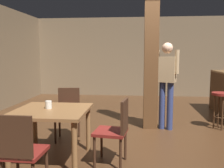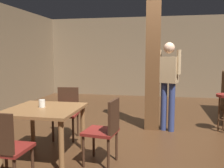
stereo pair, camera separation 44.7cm
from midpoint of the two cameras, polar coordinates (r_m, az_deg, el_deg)
The scene contains 10 objects.
ground_plane at distance 4.76m, azimuth 7.02°, elevation -11.52°, with size 10.80×10.80×0.00m, color #422816.
wall_back at distance 9.02m, azimuth 6.55°, elevation 6.14°, with size 8.00×0.10×2.80m, color #756047.
pillar at distance 5.03m, azimuth 6.44°, elevation 5.69°, with size 0.28×0.28×2.80m, color brown.
dining_table at distance 3.64m, azimuth -17.14°, elevation -7.35°, with size 1.00×1.00×0.74m.
chair_east at distance 3.39m, azimuth -2.91°, elevation -10.10°, with size 0.47×0.47×0.89m.
chair_north at distance 4.49m, azimuth -12.86°, elevation -6.05°, with size 0.46×0.46×0.89m.
chair_south at distance 2.91m, azimuth -24.51°, elevation -13.62°, with size 0.43×0.43×0.89m.
napkin_cup at distance 3.67m, azimuth -17.74°, elevation -4.56°, with size 0.09×0.09×0.11m, color silver.
standing_person at distance 4.96m, azimuth 9.89°, elevation 1.02°, with size 0.46×0.31×1.72m.
bar_stool_near at distance 5.35m, azimuth 21.48°, elevation -3.73°, with size 0.37×0.37×0.74m.
Camera 1 is at (-0.34, -4.56, 1.49)m, focal length 40.00 mm.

